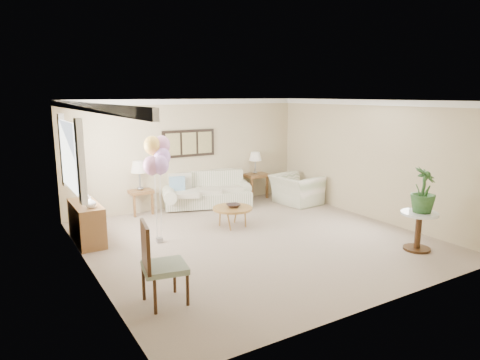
% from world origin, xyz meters
% --- Properties ---
extents(ground_plane, '(6.00, 6.00, 0.00)m').
position_xyz_m(ground_plane, '(0.00, 0.00, 0.00)').
color(ground_plane, gray).
extents(room_shell, '(6.04, 6.04, 2.60)m').
position_xyz_m(room_shell, '(-0.11, 0.09, 1.63)').
color(room_shell, '#C1AC89').
rests_on(room_shell, ground).
extents(wall_art_triptych, '(1.35, 0.06, 0.65)m').
position_xyz_m(wall_art_triptych, '(0.00, 2.96, 1.55)').
color(wall_art_triptych, black).
rests_on(wall_art_triptych, ground).
extents(sofa, '(2.53, 1.45, 0.85)m').
position_xyz_m(sofa, '(0.33, 2.70, 0.33)').
color(sofa, white).
rests_on(sofa, ground).
extents(end_table_left, '(0.52, 0.48, 0.57)m').
position_xyz_m(end_table_left, '(-1.29, 2.86, 0.48)').
color(end_table_left, olive).
rests_on(end_table_left, ground).
extents(end_table_right, '(0.60, 0.54, 0.65)m').
position_xyz_m(end_table_right, '(1.85, 2.86, 0.55)').
color(end_table_right, olive).
rests_on(end_table_right, ground).
extents(lamp_left, '(0.38, 0.38, 0.67)m').
position_xyz_m(lamp_left, '(-1.29, 2.86, 1.08)').
color(lamp_left, gray).
rests_on(lamp_left, end_table_left).
extents(lamp_right, '(0.33, 0.33, 0.58)m').
position_xyz_m(lamp_right, '(1.85, 2.86, 1.09)').
color(lamp_right, gray).
rests_on(lamp_right, end_table_right).
extents(coffee_table, '(0.82, 0.82, 0.42)m').
position_xyz_m(coffee_table, '(0.03, 0.92, 0.38)').
color(coffee_table, olive).
rests_on(coffee_table, ground).
extents(decor_bowl, '(0.33, 0.33, 0.07)m').
position_xyz_m(decor_bowl, '(0.05, 0.91, 0.45)').
color(decor_bowl, '#2F221E').
rests_on(decor_bowl, coffee_table).
extents(armchair, '(1.08, 1.20, 0.72)m').
position_xyz_m(armchair, '(2.37, 1.76, 0.36)').
color(armchair, white).
rests_on(armchair, ground).
extents(side_table, '(0.64, 0.64, 0.69)m').
position_xyz_m(side_table, '(2.16, -1.94, 0.52)').
color(side_table, silver).
rests_on(side_table, ground).
extents(potted_plant, '(0.56, 0.56, 0.78)m').
position_xyz_m(potted_plant, '(2.20, -1.95, 1.08)').
color(potted_plant, '#204A19').
rests_on(potted_plant, side_table).
extents(accent_chair, '(0.64, 0.64, 1.13)m').
position_xyz_m(accent_chair, '(-2.47, -1.49, 0.59)').
color(accent_chair, gray).
rests_on(accent_chair, ground).
extents(credenza, '(0.46, 1.20, 0.74)m').
position_xyz_m(credenza, '(-2.76, 1.50, 0.37)').
color(credenza, olive).
rests_on(credenza, ground).
extents(vase_white, '(0.23, 0.23, 0.21)m').
position_xyz_m(vase_white, '(-2.74, 1.12, 0.84)').
color(vase_white, silver).
rests_on(vase_white, credenza).
extents(vase_sage, '(0.25, 0.25, 0.21)m').
position_xyz_m(vase_sage, '(-2.74, 1.70, 0.84)').
color(vase_sage, '#B3B3B3').
rests_on(vase_sage, credenza).
extents(balloon_cluster, '(0.58, 0.56, 1.99)m').
position_xyz_m(balloon_cluster, '(-1.60, 0.77, 1.63)').
color(balloon_cluster, gray).
rests_on(balloon_cluster, ground).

